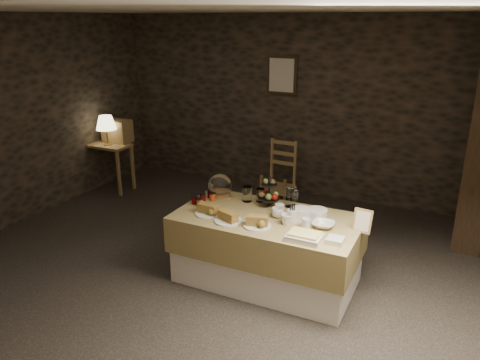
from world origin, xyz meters
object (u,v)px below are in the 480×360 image
at_px(fruit_stand, 269,194).
at_px(buffet_table, 267,244).
at_px(chair, 280,176).
at_px(console_table, 108,152).
at_px(table_lamp, 106,123).
at_px(wine_rack, 117,131).

bearing_deg(fruit_stand, buffet_table, -70.30).
bearing_deg(chair, console_table, -162.89).
bearing_deg(chair, fruit_stand, -69.49).
height_order(buffet_table, table_lamp, table_lamp).
distance_m(table_lamp, fruit_stand, 3.28).
relative_size(buffet_table, table_lamp, 4.01).
relative_size(console_table, wine_rack, 1.73).
bearing_deg(console_table, fruit_stand, -20.45).
bearing_deg(chair, table_lamp, -161.54).
bearing_deg(chair, wine_rack, -166.55).
bearing_deg(fruit_stand, table_lamp, 160.06).
bearing_deg(console_table, buffet_table, -23.85).
distance_m(console_table, table_lamp, 0.47).
relative_size(wine_rack, fruit_stand, 1.29).
height_order(table_lamp, wine_rack, table_lamp).
relative_size(console_table, chair, 1.04).
xyz_separation_m(console_table, fruit_stand, (3.12, -1.16, 0.24)).
relative_size(chair, fruit_stand, 2.15).
relative_size(table_lamp, chair, 0.64).
bearing_deg(buffet_table, console_table, 156.15).
distance_m(buffet_table, fruit_stand, 0.51).
bearing_deg(table_lamp, chair, 15.68).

